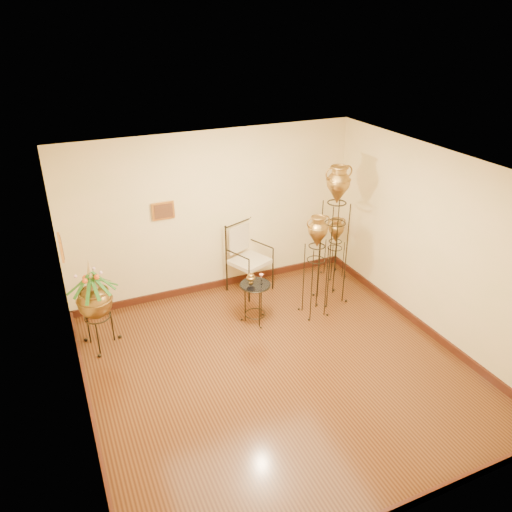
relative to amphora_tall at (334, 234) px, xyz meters
name	(u,v)px	position (x,y,z in m)	size (l,w,h in m)	color
ground	(278,368)	(-1.64, -1.31, -1.21)	(5.00, 5.00, 0.00)	#5B3215
room_shell	(279,256)	(-1.65, -1.30, 0.52)	(5.02, 5.02, 2.81)	beige
amphora_tall	(334,234)	(0.00, 0.00, 0.00)	(0.49, 0.49, 2.37)	black
amphora_mid	(316,266)	(-0.49, -0.28, -0.34)	(0.47, 0.47, 1.72)	black
amphora_short	(335,247)	(0.51, 0.72, -0.64)	(0.41, 0.41, 1.15)	black
planter_urn	(94,298)	(-3.79, 0.23, -0.40)	(0.84, 0.84, 1.44)	black
armchair	(250,259)	(-1.13, 0.84, -0.60)	(0.88, 0.85, 1.22)	black
side_table	(255,302)	(-1.45, -0.12, -0.85)	(0.50, 0.50, 0.86)	black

